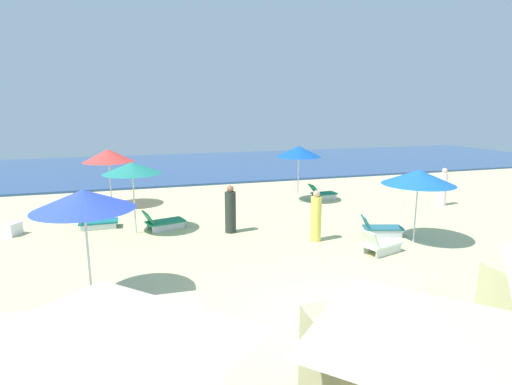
# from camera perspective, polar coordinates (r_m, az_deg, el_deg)

# --- Properties ---
(ground_plane) EXTENTS (60.00, 60.00, 0.00)m
(ground_plane) POSITION_cam_1_polar(r_m,az_deg,el_deg) (8.78, 10.42, -17.24)
(ground_plane) COLOR beige
(ocean) EXTENTS (60.00, 14.87, 0.12)m
(ocean) POSITION_cam_1_polar(r_m,az_deg,el_deg) (29.84, -9.94, 3.62)
(ocean) COLOR navy
(ocean) RESTS_ON ground_plane
(umbrella_0) EXTENTS (2.12, 2.12, 2.48)m
(umbrella_0) POSITION_cam_1_polar(r_m,az_deg,el_deg) (18.46, -19.86, 4.85)
(umbrella_0) COLOR silver
(umbrella_0) RESTS_ON ground_plane
(lounge_chair_0_0) EXTENTS (1.47, 1.13, 0.65)m
(lounge_chair_0_0) POSITION_cam_1_polar(r_m,az_deg,el_deg) (17.93, -22.95, -2.00)
(lounge_chair_0_0) COLOR silver
(lounge_chair_0_0) RESTS_ON ground_plane
(umbrella_1) EXTENTS (1.95, 1.95, 2.44)m
(umbrella_1) POSITION_cam_1_polar(r_m,az_deg,el_deg) (14.20, -16.84, 3.27)
(umbrella_1) COLOR silver
(umbrella_1) RESTS_ON ground_plane
(lounge_chair_1_0) EXTENTS (1.52, 1.01, 0.72)m
(lounge_chair_1_0) POSITION_cam_1_polar(r_m,az_deg,el_deg) (14.81, -12.85, -4.00)
(lounge_chair_1_0) COLOR silver
(lounge_chair_1_0) RESTS_ON ground_plane
(lounge_chair_1_1) EXTENTS (1.43, 0.63, 0.69)m
(lounge_chair_1_1) POSITION_cam_1_polar(r_m,az_deg,el_deg) (15.62, -21.44, -3.79)
(lounge_chair_1_1) COLOR silver
(lounge_chair_1_1) RESTS_ON ground_plane
(umbrella_2) EXTENTS (1.98, 1.98, 2.54)m
(umbrella_2) POSITION_cam_1_polar(r_m,az_deg,el_deg) (18.33, 5.95, 5.70)
(umbrella_2) COLOR silver
(umbrella_2) RESTS_ON ground_plane
(lounge_chair_2_0) EXTENTS (1.31, 0.68, 0.75)m
(lounge_chair_2_0) POSITION_cam_1_polar(r_m,az_deg,el_deg) (19.29, 9.15, -0.11)
(lounge_chair_2_0) COLOR silver
(lounge_chair_2_0) RESTS_ON ground_plane
(umbrella_3) EXTENTS (2.11, 2.11, 2.55)m
(umbrella_3) POSITION_cam_1_polar(r_m,az_deg,el_deg) (9.30, -22.87, -0.95)
(umbrella_3) COLOR silver
(umbrella_3) RESTS_ON ground_plane
(umbrella_4) EXTENTS (2.22, 2.22, 2.34)m
(umbrella_4) POSITION_cam_1_polar(r_m,az_deg,el_deg) (13.58, 21.66, 1.99)
(umbrella_4) COLOR silver
(umbrella_4) RESTS_ON ground_plane
(lounge_chair_4_0) EXTENTS (1.45, 0.94, 0.70)m
(lounge_chair_4_0) POSITION_cam_1_polar(r_m,az_deg,el_deg) (14.32, 16.88, -4.76)
(lounge_chair_4_0) COLOR silver
(lounge_chair_4_0) RESTS_ON ground_plane
(lounge_chair_4_1) EXTENTS (1.42, 0.91, 0.79)m
(lounge_chair_4_1) POSITION_cam_1_polar(r_m,az_deg,el_deg) (12.64, 16.82, -6.92)
(lounge_chair_4_1) COLOR silver
(lounge_chair_4_1) RESTS_ON ground_plane
(beachgoer_0) EXTENTS (0.47, 0.47, 1.66)m
(beachgoer_0) POSITION_cam_1_polar(r_m,az_deg,el_deg) (13.24, 8.33, -3.45)
(beachgoer_0) COLOR #ECDC59
(beachgoer_0) RESTS_ON ground_plane
(beachgoer_1) EXTENTS (0.49, 0.49, 1.65)m
(beachgoer_1) POSITION_cam_1_polar(r_m,az_deg,el_deg) (14.00, -3.58, -2.56)
(beachgoer_1) COLOR #2A322C
(beachgoer_1) RESTS_ON ground_plane
(beachgoer_2) EXTENTS (0.39, 0.39, 1.64)m
(beachgoer_2) POSITION_cam_1_polar(r_m,az_deg,el_deg) (19.61, 24.56, 0.57)
(beachgoer_2) COLOR white
(beachgoer_2) RESTS_ON ground_plane
(beach_ball_0) EXTENTS (0.27, 0.27, 0.27)m
(beach_ball_0) POSITION_cam_1_polar(r_m,az_deg,el_deg) (23.48, 18.17, 1.19)
(beach_ball_0) COLOR #2F99D9
(beach_ball_0) RESTS_ON ground_plane
(cooler_box_1) EXTENTS (0.56, 0.65, 0.43)m
(cooler_box_1) POSITION_cam_1_polar(r_m,az_deg,el_deg) (16.02, -30.73, -4.40)
(cooler_box_1) COLOR white
(cooler_box_1) RESTS_ON ground_plane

